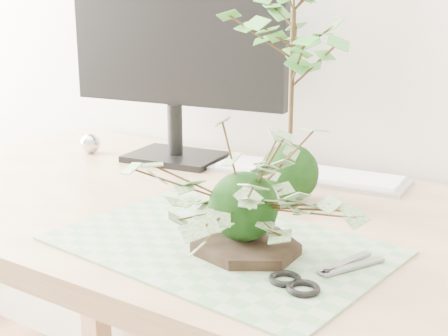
{
  "coord_description": "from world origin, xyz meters",
  "views": [
    {
      "loc": [
        0.5,
        0.39,
        1.09
      ],
      "look_at": [
        0.0,
        1.14,
        0.84
      ],
      "focal_mm": 50.0,
      "sensor_mm": 36.0,
      "label": 1
    }
  ],
  "objects_px": {
    "desk": "(276,269)",
    "maple_kokedama": "(293,26)",
    "keyboard": "(307,174)",
    "ivy_kokedama": "(244,175)",
    "monitor": "(176,42)"
  },
  "relations": [
    {
      "from": "maple_kokedama",
      "to": "keyboard",
      "type": "relative_size",
      "value": 1.06
    },
    {
      "from": "maple_kokedama",
      "to": "keyboard",
      "type": "xyz_separation_m",
      "value": [
        -0.04,
        0.16,
        -0.29
      ]
    },
    {
      "from": "desk",
      "to": "maple_kokedama",
      "type": "height_order",
      "value": "maple_kokedama"
    },
    {
      "from": "desk",
      "to": "keyboard",
      "type": "xyz_separation_m",
      "value": [
        -0.07,
        0.25,
        0.1
      ]
    },
    {
      "from": "keyboard",
      "to": "ivy_kokedama",
      "type": "bearing_deg",
      "value": -81.66
    },
    {
      "from": "ivy_kokedama",
      "to": "keyboard",
      "type": "distance_m",
      "value": 0.42
    },
    {
      "from": "monitor",
      "to": "desk",
      "type": "bearing_deg",
      "value": -37.75
    },
    {
      "from": "monitor",
      "to": "keyboard",
      "type": "bearing_deg",
      "value": -1.71
    },
    {
      "from": "desk",
      "to": "ivy_kokedama",
      "type": "distance_m",
      "value": 0.25
    },
    {
      "from": "desk",
      "to": "keyboard",
      "type": "height_order",
      "value": "keyboard"
    },
    {
      "from": "ivy_kokedama",
      "to": "monitor",
      "type": "bearing_deg",
      "value": 137.71
    },
    {
      "from": "keyboard",
      "to": "monitor",
      "type": "height_order",
      "value": "monitor"
    },
    {
      "from": "desk",
      "to": "monitor",
      "type": "distance_m",
      "value": 0.55
    },
    {
      "from": "ivy_kokedama",
      "to": "monitor",
      "type": "xyz_separation_m",
      "value": [
        -0.4,
        0.36,
        0.14
      ]
    },
    {
      "from": "desk",
      "to": "monitor",
      "type": "xyz_separation_m",
      "value": [
        -0.37,
        0.22,
        0.34
      ]
    }
  ]
}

